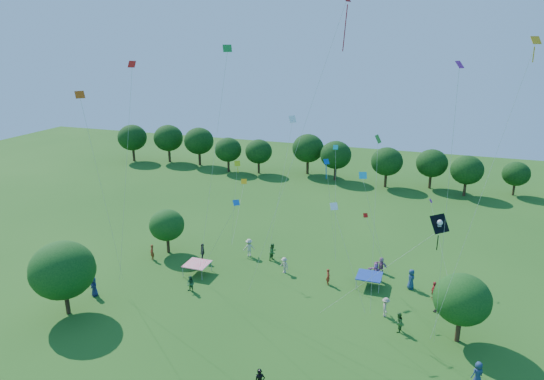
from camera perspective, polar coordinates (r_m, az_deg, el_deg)
The scene contains 40 objects.
near_tree_west at distance 42.61m, azimuth -23.42°, elevation -8.64°, with size 5.16×5.16×6.24m.
near_tree_north at distance 51.46m, azimuth -12.27°, elevation -4.05°, with size 3.63×3.63×4.73m.
near_tree_east at distance 38.60m, azimuth 21.47°, elevation -11.89°, with size 4.13×4.13×5.36m.
treeline at distance 76.48m, azimuth 9.04°, elevation 4.03°, with size 88.01×8.77×6.77m.
tent_red_stripe at distance 47.21m, azimuth -8.81°, elevation -8.60°, with size 2.20×2.20×1.10m.
tent_blue at distance 45.39m, azimuth 11.39°, elevation -9.88°, with size 2.20×2.20×1.10m.
crowd_person_0 at distance 45.93m, azimuth 16.04°, elevation -10.04°, with size 0.92×0.50×1.87m, color navy.
crowd_person_1 at distance 45.23m, azimuth 6.63°, elevation -10.10°, with size 0.58×0.37×1.55m, color maroon.
crowd_person_2 at distance 49.46m, azimuth 0.10°, elevation -7.29°, with size 0.89×0.48×1.80m, color #295E28.
crowd_person_3 at distance 41.31m, azimuth 13.23°, elevation -13.27°, with size 1.09×0.49×1.67m, color #AD9D8B.
crowd_person_4 at distance 43.06m, azimuth 18.83°, elevation -12.46°, with size 0.97×0.44×1.65m, color #3D3430.
crowd_person_5 at distance 48.20m, azimuth 12.72°, elevation -8.61°, with size 1.47×0.52×1.57m, color #96578A.
crowd_person_6 at distance 45.86m, azimuth -20.21°, elevation -10.61°, with size 0.86×0.46×1.74m, color navy.
crowd_person_7 at distance 44.88m, azimuth 18.47°, elevation -11.15°, with size 0.60×0.39×1.62m, color maroon.
crowd_person_8 at distance 44.37m, azimuth -9.54°, elevation -10.85°, with size 0.74×0.40×1.51m, color #235331.
crowd_person_9 at distance 50.33m, azimuth -2.71°, elevation -6.79°, with size 1.24×0.56×1.90m, color beige.
crowd_person_10 at distance 49.76m, azimuth -8.17°, elevation -7.27°, with size 1.11×0.50×1.89m, color #413934.
crowd_person_11 at distance 46.77m, azimuth 12.10°, elevation -9.33°, with size 1.58×0.56×1.69m, color #AA639E.
crowd_person_12 at distance 36.10m, azimuth 23.05°, elevation -19.27°, with size 0.85×0.46×1.72m, color navy.
crowd_person_13 at distance 51.07m, azimuth -13.93°, elevation -7.13°, with size 0.60×0.39×1.61m, color maroon.
crowd_person_14 at distance 39.67m, azimuth 14.65°, elevation -14.82°, with size 0.80×0.43×1.62m, color #32662B.
crowd_person_15 at distance 47.01m, azimuth 1.45°, elevation -8.83°, with size 1.04×0.47×1.59m, color #C4AF9D.
pirate_kite at distance 33.56m, azimuth 18.88°, elevation -3.94°, with size 8.66×1.45×9.27m.
red_high_kite at distance 34.27m, azimuth 6.20°, elevation 14.12°, with size 7.52×0.78×23.18m.
small_kite_0 at distance 41.67m, azimuth 11.59°, elevation -4.69°, with size 2.53×1.65×6.44m.
small_kite_1 at distance 36.53m, azimuth -20.40°, elevation 4.69°, with size 2.86×6.00×17.01m.
small_kite_2 at distance 32.54m, azimuth 25.83°, elevation 6.85°, with size 4.18×0.92×20.44m.
small_kite_3 at distance 36.99m, azimuth 12.22°, elevation 2.39°, with size 0.83×2.92×13.46m.
small_kite_4 at distance 40.50m, azimuth 6.67°, elevation 0.37°, with size 0.51×5.56×11.11m.
small_kite_5 at distance 46.44m, azimuth 18.61°, elevation -3.30°, with size 2.36×4.16×6.17m.
small_kite_6 at distance 46.81m, azimuth 2.01°, elevation 6.00°, with size 2.02×2.44×13.24m.
small_kite_7 at distance 40.01m, azimuth 11.10°, elevation -0.34°, with size 2.67×2.74×10.10m.
small_kite_8 at distance 39.26m, azimuth -16.52°, elevation 7.37°, with size 3.46×0.41×18.71m.
small_kite_9 at distance 52.47m, azimuth -3.47°, elevation 0.16°, with size 0.89×5.09×5.61m.
small_kite_10 at distance 47.24m, azimuth -4.21°, elevation 1.57°, with size 1.29×0.56×9.00m.
small_kite_11 at distance 39.66m, azimuth -6.02°, elevation 10.47°, with size 3.91×0.72×19.83m.
small_kite_12 at distance 37.14m, azimuth -5.45°, elevation -3.93°, with size 6.61×6.58×9.37m.
small_kite_13 at distance 29.53m, azimuth 20.24°, elevation 2.76°, with size 0.73×3.93×19.20m.
small_kite_14 at distance 37.06m, azimuth 7.84°, elevation -3.82°, with size 3.26×0.94×8.45m.
small_kite_15 at distance 44.87m, azimuth 7.49°, elevation 1.66°, with size 0.87×1.06×11.03m.
Camera 1 is at (11.10, -17.89, 21.68)m, focal length 32.00 mm.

